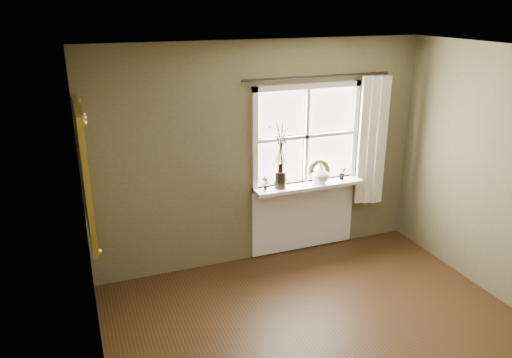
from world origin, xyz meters
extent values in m
plane|color=silver|center=(0.00, 0.00, 2.60)|extent=(4.50, 4.50, 0.00)
cube|color=brown|center=(0.00, 2.30, 1.30)|extent=(4.00, 0.10, 2.60)
cube|color=brown|center=(-2.05, 0.00, 1.30)|extent=(0.10, 4.50, 2.60)
cube|color=white|center=(0.55, 2.22, 0.89)|extent=(1.36, 0.06, 0.06)
cube|color=white|center=(0.55, 2.22, 2.07)|extent=(1.36, 0.06, 0.06)
cube|color=white|center=(-0.10, 2.22, 1.48)|extent=(0.06, 0.06, 1.24)
cube|color=white|center=(1.20, 2.22, 1.48)|extent=(0.06, 0.06, 1.24)
cube|color=white|center=(0.55, 2.22, 1.48)|extent=(1.24, 0.05, 0.04)
cube|color=white|center=(0.55, 2.22, 1.48)|extent=(0.04, 0.05, 1.12)
cube|color=white|center=(0.23, 2.25, 1.77)|extent=(0.59, 0.01, 0.53)
cube|color=white|center=(0.88, 2.25, 1.77)|extent=(0.59, 0.01, 0.53)
cube|color=white|center=(0.23, 2.25, 1.19)|extent=(0.59, 0.01, 0.53)
cube|color=white|center=(0.88, 2.25, 1.19)|extent=(0.59, 0.01, 0.53)
cube|color=white|center=(0.55, 2.12, 0.90)|extent=(1.36, 0.26, 0.04)
cube|color=white|center=(0.55, 2.23, 0.46)|extent=(1.36, 0.04, 0.88)
cylinder|color=black|center=(0.18, 2.12, 1.02)|extent=(0.14, 0.14, 0.20)
imported|color=silver|center=(0.70, 2.12, 1.04)|extent=(0.28, 0.28, 0.23)
torus|color=#31421D|center=(0.71, 2.16, 1.02)|extent=(0.29, 0.16, 0.28)
imported|color=#31421D|center=(-0.01, 2.12, 1.00)|extent=(0.09, 0.06, 0.16)
imported|color=#31421D|center=(1.01, 2.12, 1.00)|extent=(0.09, 0.08, 0.16)
cube|color=white|center=(1.39, 2.13, 1.37)|extent=(0.36, 0.12, 1.59)
cylinder|color=black|center=(0.65, 2.17, 2.18)|extent=(1.84, 0.03, 0.03)
cube|color=white|center=(-1.97, 1.70, 1.50)|extent=(0.02, 0.86, 1.06)
cube|color=#A88B31|center=(-1.96, 1.70, 2.08)|extent=(0.05, 1.04, 0.09)
cube|color=#A88B31|center=(-1.96, 1.70, 0.92)|extent=(0.05, 1.04, 0.09)
cube|color=#A88B31|center=(-1.96, 1.22, 1.50)|extent=(0.05, 0.09, 1.06)
cube|color=#A88B31|center=(-1.96, 2.18, 1.50)|extent=(0.05, 0.09, 1.06)
sphere|color=silver|center=(-1.91, 1.67, 2.02)|extent=(0.04, 0.04, 0.04)
sphere|color=silver|center=(-1.91, 1.70, 1.98)|extent=(0.04, 0.04, 0.04)
sphere|color=silver|center=(-1.91, 1.73, 2.03)|extent=(0.04, 0.04, 0.04)
camera|label=1|loc=(-2.03, -2.88, 2.98)|focal=35.00mm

